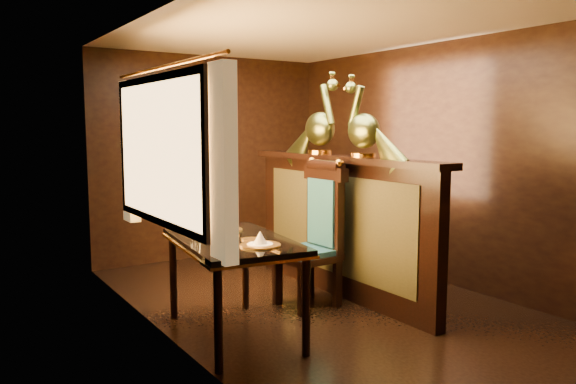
# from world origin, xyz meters

# --- Properties ---
(ground) EXTENTS (5.00, 5.00, 0.00)m
(ground) POSITION_xyz_m (0.00, 0.00, 0.00)
(ground) COLOR black
(ground) RESTS_ON ground
(room_shell) EXTENTS (3.04, 5.04, 2.52)m
(room_shell) POSITION_xyz_m (-0.09, 0.02, 1.58)
(room_shell) COLOR black
(room_shell) RESTS_ON ground
(partition) EXTENTS (0.26, 2.70, 1.36)m
(partition) POSITION_xyz_m (0.32, 0.30, 0.71)
(partition) COLOR black
(partition) RESTS_ON ground
(dining_table) EXTENTS (0.96, 1.41, 0.98)m
(dining_table) POSITION_xyz_m (-1.05, -0.12, 0.71)
(dining_table) COLOR black
(dining_table) RESTS_ON ground
(chair_left) EXTENTS (0.52, 0.55, 1.34)m
(chair_left) POSITION_xyz_m (0.02, 0.22, 0.70)
(chair_left) COLOR black
(chair_left) RESTS_ON ground
(chair_right) EXTENTS (0.50, 0.54, 1.35)m
(chair_right) POSITION_xyz_m (-0.03, 0.18, 0.70)
(chair_right) COLOR black
(chair_right) RESTS_ON ground
(peacock_left) EXTENTS (0.24, 0.63, 0.75)m
(peacock_left) POSITION_xyz_m (0.33, -0.04, 1.74)
(peacock_left) COLOR #1A4F35
(peacock_left) RESTS_ON partition
(peacock_right) EXTENTS (0.25, 0.67, 0.80)m
(peacock_right) POSITION_xyz_m (0.33, 0.63, 1.76)
(peacock_right) COLOR #1A4F35
(peacock_right) RESTS_ON partition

